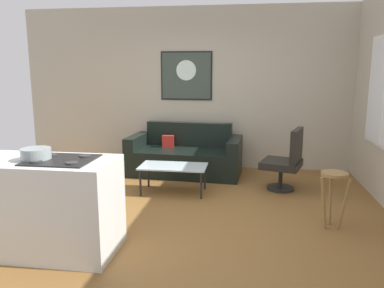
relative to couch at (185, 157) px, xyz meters
The scene contains 9 objects.
ground 1.88m from the couch, 84.57° to the right, with size 6.40×6.40×0.04m, color brown.
back_wall 1.27m from the couch, 73.09° to the left, with size 6.40×0.05×2.80m, color #B1A893.
couch is the anchor object (origin of this frame).
coffee_table 1.03m from the couch, 89.86° to the right, with size 0.94×0.52×0.40m.
armchair 1.74m from the couch, 23.03° to the right, with size 0.67×0.69×0.91m.
bar_stool 2.80m from the couch, 44.87° to the right, with size 0.34×0.33×0.63m.
kitchen_counter 3.10m from the couch, 107.72° to the right, with size 1.52×0.70×0.93m.
mixing_bowl 3.18m from the couch, 106.96° to the right, with size 0.27×0.27×0.11m.
wall_painting 1.44m from the couch, 96.65° to the left, with size 0.91×0.03×0.84m.
Camera 1 is at (0.86, -4.32, 1.74)m, focal length 35.72 mm.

